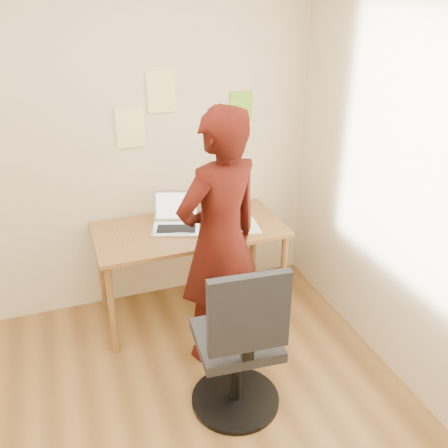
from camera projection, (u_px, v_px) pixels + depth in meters
name	position (u px, v px, depth m)	size (l,w,h in m)	color
room	(124.00, 259.00, 2.08)	(3.58, 3.58, 2.78)	brown
desk	(190.00, 238.00, 3.75)	(1.40, 0.70, 0.74)	olive
laptop	(176.00, 221.00, 3.70)	(0.42, 0.40, 0.25)	silver
paper_sheet	(245.00, 226.00, 3.74)	(0.20, 0.28, 0.00)	white
phone	(215.00, 234.00, 3.62)	(0.10, 0.12, 0.01)	black
wall_note_left	(130.00, 127.00, 3.61)	(0.21, 0.00, 0.30)	#F5EE92
wall_note_mid	(161.00, 92.00, 3.58)	(0.21, 0.00, 0.30)	#F5EE92
wall_note_right	(241.00, 107.00, 3.83)	(0.18, 0.00, 0.24)	#79C62C
office_chair	(239.00, 351.00, 2.90)	(0.55, 0.55, 1.06)	black
person	(220.00, 241.00, 3.21)	(0.65, 0.42, 1.77)	#340C07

